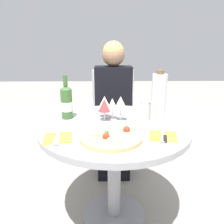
% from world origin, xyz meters
% --- Properties ---
extents(ground_plane, '(12.00, 12.00, 0.00)m').
position_xyz_m(ground_plane, '(0.00, 0.00, 0.00)').
color(ground_plane, gray).
rests_on(ground_plane, ground).
extents(dining_table, '(0.93, 0.93, 0.71)m').
position_xyz_m(dining_table, '(0.00, 0.00, 0.57)').
color(dining_table, gray).
rests_on(dining_table, ground_plane).
extents(chair_behind_diner, '(0.42, 0.42, 0.95)m').
position_xyz_m(chair_behind_diner, '(0.01, 0.80, 0.46)').
color(chair_behind_diner, silver).
rests_on(chair_behind_diner, ground_plane).
extents(seated_diner, '(0.34, 0.42, 1.22)m').
position_xyz_m(seated_diner, '(0.01, 0.66, 0.57)').
color(seated_diner, black).
rests_on(seated_diner, ground_plane).
extents(pizza_large, '(0.34, 0.34, 0.05)m').
position_xyz_m(pizza_large, '(-0.02, -0.21, 0.72)').
color(pizza_large, '#DBB26B').
rests_on(pizza_large, dining_table).
extents(wine_bottle, '(0.08, 0.08, 0.29)m').
position_xyz_m(wine_bottle, '(-0.32, 0.14, 0.82)').
color(wine_bottle, '#38602D').
rests_on(wine_bottle, dining_table).
extents(tall_carafe, '(0.09, 0.09, 0.34)m').
position_xyz_m(tall_carafe, '(0.28, 0.03, 0.87)').
color(tall_carafe, silver).
rests_on(tall_carafe, dining_table).
extents(sugar_shaker, '(0.07, 0.07, 0.13)m').
position_xyz_m(sugar_shaker, '(0.21, 0.10, 0.77)').
color(sugar_shaker, silver).
rests_on(sugar_shaker, dining_table).
extents(wine_glass_front_right, '(0.08, 0.08, 0.17)m').
position_xyz_m(wine_glass_front_right, '(0.04, 0.08, 0.83)').
color(wine_glass_front_right, silver).
rests_on(wine_glass_front_right, dining_table).
extents(wine_glass_center, '(0.07, 0.07, 0.14)m').
position_xyz_m(wine_glass_center, '(-0.01, 0.11, 0.81)').
color(wine_glass_center, silver).
rests_on(wine_glass_center, dining_table).
extents(wine_glass_back_left, '(0.08, 0.08, 0.15)m').
position_xyz_m(wine_glass_back_left, '(-0.06, 0.15, 0.81)').
color(wine_glass_back_left, silver).
rests_on(wine_glass_back_left, dining_table).
extents(wine_glass_front_left, '(0.08, 0.08, 0.15)m').
position_xyz_m(wine_glass_front_left, '(-0.06, 0.08, 0.81)').
color(wine_glass_front_left, silver).
rests_on(wine_glass_front_left, dining_table).
extents(place_setting_left, '(0.17, 0.19, 0.01)m').
position_xyz_m(place_setting_left, '(-0.31, -0.20, 0.71)').
color(place_setting_left, yellow).
rests_on(place_setting_left, dining_table).
extents(place_setting_right, '(0.18, 0.19, 0.01)m').
position_xyz_m(place_setting_right, '(0.26, -0.18, 0.71)').
color(place_setting_right, yellow).
rests_on(place_setting_right, dining_table).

